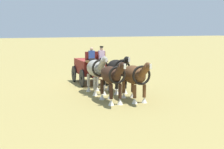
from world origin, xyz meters
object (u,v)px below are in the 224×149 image
(draft_horse_rear_near, at_px, (117,69))
(draft_horse_rear_off, at_px, (97,69))
(draft_horse_lead_near, at_px, (135,76))
(draft_horse_lead_off, at_px, (112,76))
(show_wagon, at_px, (90,67))

(draft_horse_rear_near, distance_m, draft_horse_rear_off, 1.30)
(draft_horse_rear_near, distance_m, draft_horse_lead_near, 2.60)
(draft_horse_rear_near, relative_size, draft_horse_lead_off, 0.99)
(draft_horse_rear_near, bearing_deg, draft_horse_lead_near, -4.96)
(show_wagon, bearing_deg, draft_horse_rear_near, 5.36)
(draft_horse_rear_near, xyz_separation_m, draft_horse_rear_off, (-0.11, -1.30, 0.03))
(draft_horse_lead_off, bearing_deg, show_wagon, 169.04)
(draft_horse_lead_off, bearing_deg, draft_horse_lead_near, 85.87)
(show_wagon, xyz_separation_m, draft_horse_rear_off, (3.50, -0.96, 0.29))
(show_wagon, bearing_deg, draft_horse_lead_near, 1.06)
(show_wagon, distance_m, draft_horse_rear_near, 3.64)
(draft_horse_rear_off, height_order, draft_horse_lead_near, draft_horse_rear_off)
(show_wagon, height_order, draft_horse_lead_near, show_wagon)
(show_wagon, xyz_separation_m, draft_horse_rear_near, (3.61, 0.34, 0.26))
(draft_horse_rear_near, bearing_deg, draft_horse_lead_off, -31.36)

